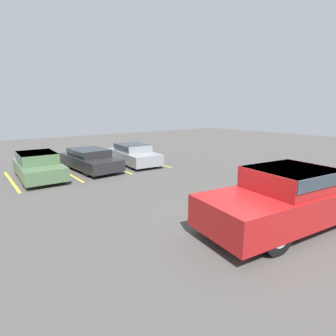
% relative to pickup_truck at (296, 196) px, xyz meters
% --- Properties ---
extents(ground_plane, '(60.00, 60.00, 0.00)m').
position_rel_pickup_truck_xyz_m(ground_plane, '(-0.94, 0.34, -0.88)').
color(ground_plane, '#4C4947').
extents(stall_stripe_a, '(0.12, 4.61, 0.01)m').
position_rel_pickup_truck_xyz_m(stall_stripe_a, '(-5.92, 10.62, -0.88)').
color(stall_stripe_a, yellow).
rests_on(stall_stripe_a, ground_plane).
extents(stall_stripe_b, '(0.12, 4.61, 0.01)m').
position_rel_pickup_truck_xyz_m(stall_stripe_b, '(-3.28, 10.62, -0.88)').
color(stall_stripe_b, yellow).
rests_on(stall_stripe_b, ground_plane).
extents(stall_stripe_c, '(0.12, 4.61, 0.01)m').
position_rel_pickup_truck_xyz_m(stall_stripe_c, '(-0.65, 10.62, -0.88)').
color(stall_stripe_c, yellow).
rests_on(stall_stripe_c, ground_plane).
extents(stall_stripe_d, '(0.12, 4.61, 0.01)m').
position_rel_pickup_truck_xyz_m(stall_stripe_d, '(1.99, 10.62, -0.88)').
color(stall_stripe_d, yellow).
rests_on(stall_stripe_d, ground_plane).
extents(pickup_truck, '(6.43, 2.92, 1.75)m').
position_rel_pickup_truck_xyz_m(pickup_truck, '(0.00, 0.00, 0.00)').
color(pickup_truck, '#A51919').
rests_on(pickup_truck, ground_plane).
extents(parked_sedan_a, '(1.98, 4.45, 1.28)m').
position_rel_pickup_truck_xyz_m(parked_sedan_a, '(-4.72, 10.51, -0.20)').
color(parked_sedan_a, '#4C6B47').
rests_on(parked_sedan_a, ground_plane).
extents(parked_sedan_b, '(2.07, 4.58, 1.19)m').
position_rel_pickup_truck_xyz_m(parked_sedan_b, '(-2.00, 10.67, -0.24)').
color(parked_sedan_b, '#232326').
rests_on(parked_sedan_b, ground_plane).
extents(parked_sedan_c, '(2.16, 4.55, 1.23)m').
position_rel_pickup_truck_xyz_m(parked_sedan_c, '(0.80, 10.65, -0.23)').
color(parked_sedan_c, gray).
rests_on(parked_sedan_c, ground_plane).
extents(traffic_cone, '(0.50, 0.50, 0.62)m').
position_rel_pickup_truck_xyz_m(traffic_cone, '(4.29, 2.67, -0.60)').
color(traffic_cone, black).
rests_on(traffic_cone, ground_plane).
extents(wheel_stop_curb, '(1.69, 0.20, 0.14)m').
position_rel_pickup_truck_xyz_m(wheel_stop_curb, '(-1.13, 13.73, -0.81)').
color(wheel_stop_curb, '#B7B2A8').
rests_on(wheel_stop_curb, ground_plane).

